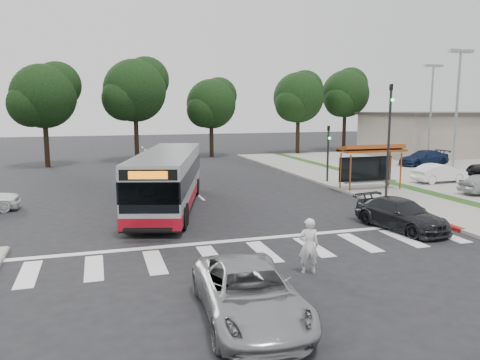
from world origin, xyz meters
name	(u,v)px	position (x,y,z in m)	size (l,w,h in m)	color
ground	(228,221)	(0.00, 0.00, 0.00)	(140.00, 140.00, 0.00)	black
sidewalk_east	(348,182)	(11.00, 8.00, 0.06)	(4.00, 40.00, 0.12)	gray
curb_east	(323,183)	(9.00, 8.00, 0.07)	(0.30, 40.00, 0.15)	#9E9991
curb_east_red	(417,215)	(9.00, -2.00, 0.08)	(0.32, 6.00, 0.15)	maroon
parking_lot	(467,172)	(23.00, 10.00, 0.05)	(18.00, 36.00, 0.10)	gray
commercial_building	(438,135)	(30.00, 22.00, 2.20)	(14.00, 10.00, 4.40)	#A5998A
building_roof_cap	(439,114)	(30.00, 22.00, 4.55)	(14.60, 10.60, 0.30)	#383330
crosswalk_ladder	(264,252)	(0.00, -5.00, 0.01)	(18.00, 2.60, 0.01)	silver
bus_shelter	(370,154)	(10.80, 5.10, 2.35)	(4.20, 1.60, 2.86)	#934218
traffic_signal_ne_tall	(389,133)	(9.60, 1.49, 3.88)	(0.18, 0.37, 6.50)	black
traffic_signal_ne_short	(328,148)	(9.60, 8.49, 2.48)	(0.18, 0.37, 4.00)	black
lot_light_front	(457,98)	(18.00, 6.00, 5.91)	(1.90, 0.35, 9.01)	gray
lot_light_mid	(431,100)	(24.00, 16.00, 5.91)	(1.90, 0.35, 9.01)	gray
tree_ne_a	(299,97)	(16.08, 28.06, 6.39)	(6.16, 5.74, 9.30)	black
tree_ne_b	(346,93)	(23.08, 30.06, 6.92)	(6.16, 5.74, 10.02)	black
tree_north_a	(136,90)	(-1.92, 26.07, 6.92)	(6.60, 6.15, 10.17)	black
tree_north_b	(212,103)	(6.07, 28.06, 5.66)	(5.72, 5.33, 8.43)	black
tree_north_c	(44,95)	(-9.92, 24.06, 6.29)	(6.16, 5.74, 9.30)	black
transit_bus	(168,180)	(-2.26, 3.43, 1.50)	(2.51, 11.58, 2.99)	#ABAEB0
pedestrian	(309,246)	(0.60, -7.50, 0.90)	(0.66, 0.43, 1.81)	white
dark_sedan	(401,214)	(6.81, -3.69, 0.66)	(1.84, 4.52, 1.31)	black
silver_suv_south	(249,293)	(-2.26, -10.11, 0.70)	(2.32, 5.04, 1.40)	#96989A
parked_car_1	(440,173)	(16.91, 5.96, 0.74)	(1.36, 3.89, 1.28)	white
parked_car_3	(424,158)	(22.06, 14.15, 0.78)	(1.91, 4.71, 1.37)	#121F40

